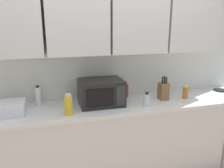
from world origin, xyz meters
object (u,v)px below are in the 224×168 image
(bottle_red_sauce, at_px, (125,91))
(dish_rack, at_px, (5,109))
(microwave, at_px, (101,92))
(bottle_clear_tall, at_px, (147,100))
(bottle_amber_vinegar, at_px, (185,92))
(bottle_yellow_mustard, at_px, (68,105))
(knife_block, at_px, (163,91))
(bottle_white_jar, at_px, (38,96))

(bottle_red_sauce, bearing_deg, dish_rack, -170.89)
(microwave, distance_m, bottle_clear_tall, 0.51)
(dish_rack, xyz_separation_m, bottle_amber_vinegar, (2.01, -0.03, 0.01))
(microwave, distance_m, bottle_amber_vinegar, 1.03)
(bottle_amber_vinegar, height_order, bottle_clear_tall, bottle_clear_tall)
(bottle_yellow_mustard, relative_size, bottle_amber_vinegar, 1.40)
(microwave, relative_size, bottle_clear_tall, 3.05)
(dish_rack, distance_m, bottle_yellow_mustard, 0.63)
(bottle_red_sauce, relative_size, bottle_clear_tall, 1.04)
(dish_rack, bearing_deg, knife_block, 0.04)
(bottle_amber_vinegar, bearing_deg, bottle_yellow_mustard, -174.00)
(microwave, bearing_deg, bottle_clear_tall, -22.02)
(dish_rack, distance_m, knife_block, 1.73)
(dish_rack, distance_m, bottle_amber_vinegar, 2.01)
(bottle_yellow_mustard, bearing_deg, knife_block, 9.18)
(dish_rack, height_order, bottle_clear_tall, bottle_clear_tall)
(bottle_red_sauce, xyz_separation_m, bottle_yellow_mustard, (-0.72, -0.39, 0.02))
(bottle_red_sauce, bearing_deg, microwave, -152.03)
(bottle_red_sauce, bearing_deg, bottle_white_jar, -179.10)
(microwave, height_order, bottle_white_jar, microwave)
(microwave, height_order, bottle_clear_tall, microwave)
(bottle_amber_vinegar, bearing_deg, microwave, 176.47)
(bottle_red_sauce, height_order, bottle_amber_vinegar, bottle_red_sauce)
(dish_rack, relative_size, knife_block, 1.33)
(bottle_white_jar, xyz_separation_m, bottle_amber_vinegar, (1.70, -0.23, -0.03))
(bottle_yellow_mustard, bearing_deg, microwave, 29.35)
(dish_rack, relative_size, bottle_clear_tall, 2.41)
(dish_rack, height_order, bottle_white_jar, bottle_white_jar)
(dish_rack, bearing_deg, bottle_amber_vinegar, -0.95)
(bottle_amber_vinegar, bearing_deg, knife_block, 172.89)
(bottle_yellow_mustard, xyz_separation_m, bottle_amber_vinegar, (1.40, 0.15, -0.03))
(bottle_amber_vinegar, distance_m, bottle_clear_tall, 0.58)
(bottle_clear_tall, bearing_deg, bottle_yellow_mustard, -178.50)
(bottle_white_jar, bearing_deg, bottle_yellow_mustard, -51.88)
(dish_rack, xyz_separation_m, bottle_clear_tall, (1.45, -0.16, 0.01))
(bottle_white_jar, bearing_deg, microwave, -13.94)
(bottle_white_jar, relative_size, bottle_yellow_mustard, 1.02)
(microwave, bearing_deg, bottle_yellow_mustard, -150.65)
(knife_block, height_order, bottle_clear_tall, knife_block)
(dish_rack, bearing_deg, bottle_red_sauce, 9.11)
(bottle_yellow_mustard, bearing_deg, dish_rack, 163.39)
(dish_rack, height_order, knife_block, knife_block)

